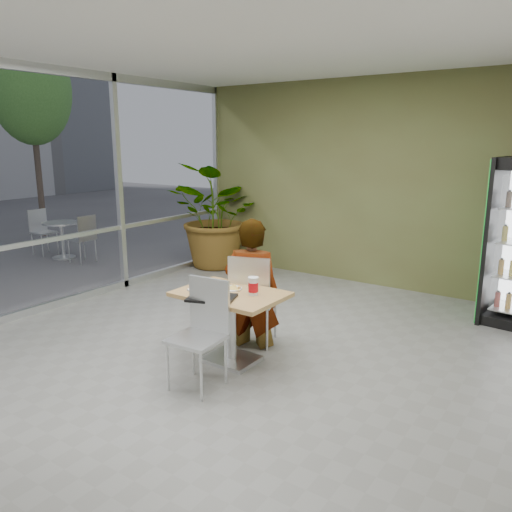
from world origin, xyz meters
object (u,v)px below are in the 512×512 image
at_px(soda_cup, 253,286).
at_px(potted_plant, 219,216).
at_px(cafeteria_tray, 212,298).
at_px(chair_near, 203,324).
at_px(dining_table, 231,312).
at_px(chair_far, 252,294).
at_px(seated_woman, 252,296).

distance_m(soda_cup, potted_plant, 4.13).
bearing_deg(potted_plant, cafeteria_tray, -52.18).
bearing_deg(chair_near, potted_plant, 122.90).
height_order(dining_table, potted_plant, potted_plant).
height_order(chair_far, chair_near, chair_far).
bearing_deg(potted_plant, soda_cup, -46.47).
xyz_separation_m(cafeteria_tray, potted_plant, (-2.59, 3.34, 0.18)).
distance_m(chair_near, seated_woman, 1.04).
distance_m(chair_far, potted_plant, 3.67).
xyz_separation_m(dining_table, soda_cup, (0.24, 0.06, 0.30)).
bearing_deg(chair_far, potted_plant, -64.68).
bearing_deg(chair_far, soda_cup, 107.92).
bearing_deg(cafeteria_tray, chair_far, 92.91).
height_order(chair_far, potted_plant, potted_plant).
distance_m(chair_far, soda_cup, 0.53).
xyz_separation_m(chair_near, seated_woman, (-0.16, 1.02, -0.02)).
distance_m(seated_woman, potted_plant, 3.61).
relative_size(dining_table, potted_plant, 0.57).
xyz_separation_m(chair_near, cafeteria_tray, (-0.09, 0.24, 0.17)).
xyz_separation_m(soda_cup, potted_plant, (-2.84, 2.99, 0.10)).
distance_m(seated_woman, cafeteria_tray, 0.81).
distance_m(chair_near, cafeteria_tray, 0.31).
bearing_deg(potted_plant, seated_woman, -45.42).
bearing_deg(dining_table, soda_cup, 14.16).
bearing_deg(cafeteria_tray, soda_cup, 53.48).
xyz_separation_m(dining_table, chair_near, (0.08, -0.52, 0.05)).
height_order(chair_far, cafeteria_tray, chair_far).
distance_m(seated_woman, soda_cup, 0.61).
height_order(chair_near, soda_cup, chair_near).
xyz_separation_m(dining_table, seated_woman, (-0.09, 0.50, 0.03)).
relative_size(soda_cup, potted_plant, 0.10).
xyz_separation_m(dining_table, chair_far, (-0.05, 0.45, 0.07)).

